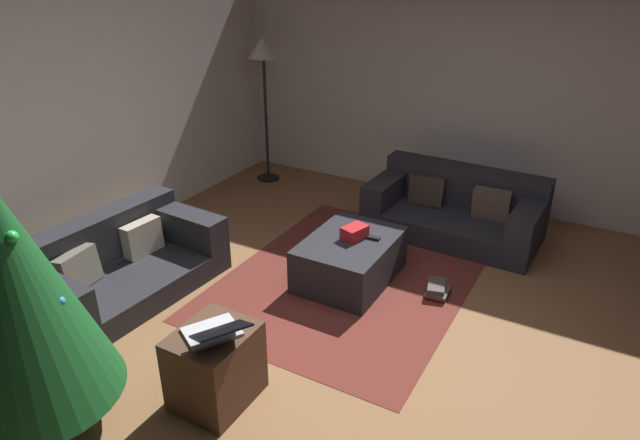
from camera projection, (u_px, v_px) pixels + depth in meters
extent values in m
plane|color=brown|center=(371.00, 355.00, 4.06)|extent=(6.40, 6.40, 0.00)
cube|color=beige|center=(48.00, 122.00, 4.88)|extent=(6.40, 0.12, 2.60)
cube|color=beige|center=(499.00, 91.00, 5.97)|extent=(0.12, 6.40, 2.60)
cube|color=#26262B|center=(127.00, 283.00, 4.75)|extent=(1.69, 1.00, 0.21)
cube|color=#26262B|center=(95.00, 240.00, 4.78)|extent=(1.65, 0.34, 0.42)
cube|color=#26262B|center=(183.00, 225.00, 5.17)|extent=(0.30, 0.91, 0.30)
cube|color=#26262B|center=(45.00, 296.00, 4.11)|extent=(0.30, 0.91, 0.30)
cube|color=#BCB299|center=(142.00, 238.00, 4.95)|extent=(0.37, 0.16, 0.30)
cube|color=#716B5B|center=(78.00, 269.00, 4.46)|extent=(0.38, 0.19, 0.31)
cube|color=#26262B|center=(452.00, 225.00, 5.73)|extent=(0.93, 1.73, 0.24)
cube|color=#26262B|center=(465.00, 185.00, 5.83)|extent=(0.30, 1.70, 0.41)
cube|color=#26262B|center=(529.00, 219.00, 5.28)|extent=(0.87, 0.27, 0.26)
cube|color=#26262B|center=(388.00, 188.00, 5.97)|extent=(0.87, 0.27, 0.26)
cube|color=brown|center=(491.00, 204.00, 5.54)|extent=(0.16, 0.37, 0.31)
cube|color=#372D24|center=(427.00, 190.00, 5.86)|extent=(0.19, 0.37, 0.31)
cube|color=#26262B|center=(350.00, 259.00, 4.92)|extent=(0.95, 0.70, 0.40)
cube|color=red|center=(354.00, 232.00, 4.83)|extent=(0.25, 0.21, 0.11)
cube|color=black|center=(371.00, 237.00, 4.84)|extent=(0.06, 0.16, 0.02)
cylinder|color=brown|center=(45.00, 408.00, 3.40)|extent=(0.10, 0.10, 0.28)
cone|color=#144C1E|center=(11.00, 290.00, 3.04)|extent=(1.00, 1.00, 1.41)
sphere|color=#2699E5|center=(61.00, 301.00, 3.05)|extent=(0.05, 0.05, 0.05)
sphere|color=#CC33BF|center=(4.00, 219.00, 2.96)|extent=(0.08, 0.08, 0.08)
sphere|color=green|center=(12.00, 237.00, 2.84)|extent=(0.06, 0.06, 0.06)
cube|color=#4C3323|center=(215.00, 366.00, 3.56)|extent=(0.52, 0.44, 0.52)
cube|color=silver|center=(212.00, 332.00, 3.45)|extent=(0.41, 0.38, 0.02)
cube|color=black|center=(221.00, 331.00, 3.25)|extent=(0.40, 0.36, 0.12)
cube|color=#B7332D|center=(436.00, 293.00, 4.76)|extent=(0.22, 0.17, 0.03)
cube|color=#4C423D|center=(438.00, 291.00, 4.74)|extent=(0.25, 0.19, 0.03)
cube|color=#4C423D|center=(436.00, 286.00, 4.75)|extent=(0.27, 0.20, 0.04)
cylinder|color=black|center=(269.00, 178.00, 7.22)|extent=(0.28, 0.28, 0.02)
cylinder|color=black|center=(266.00, 121.00, 6.90)|extent=(0.04, 0.04, 1.52)
cone|color=beige|center=(263.00, 47.00, 6.52)|extent=(0.36, 0.36, 0.24)
cube|color=maroon|center=(349.00, 278.00, 5.01)|extent=(2.60, 2.00, 0.01)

